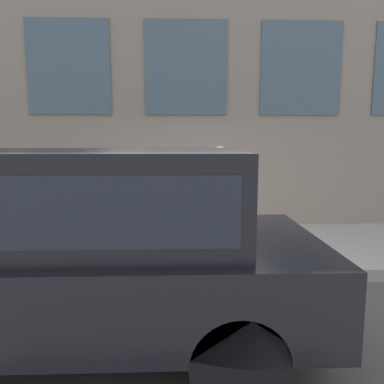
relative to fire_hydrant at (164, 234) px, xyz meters
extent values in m
plane|color=#514F4C|center=(-0.43, -0.37, -0.60)|extent=(80.00, 80.00, 0.00)
cube|color=#B2ADA3|center=(0.97, -0.37, -0.51)|extent=(2.79, 60.00, 0.18)
cube|color=#4C6070|center=(2.34, -2.65, 2.74)|extent=(0.03, 1.61, 1.81)
cube|color=#4C6070|center=(2.34, -0.37, 2.74)|extent=(0.03, 1.61, 1.81)
cube|color=#4C6070|center=(2.34, 1.90, 2.74)|extent=(0.03, 1.61, 1.81)
cylinder|color=gold|center=(0.00, 0.00, -0.40)|extent=(0.28, 0.28, 0.04)
cylinder|color=gold|center=(0.00, 0.00, -0.06)|extent=(0.21, 0.21, 0.70)
sphere|color=#A4891E|center=(0.00, 0.00, 0.29)|extent=(0.22, 0.22, 0.22)
cylinder|color=black|center=(0.00, 0.00, 0.35)|extent=(0.07, 0.07, 0.09)
cylinder|color=gold|center=(0.00, -0.15, 0.02)|extent=(0.09, 0.10, 0.09)
cylinder|color=gold|center=(0.00, 0.15, 0.02)|extent=(0.09, 0.10, 0.09)
cylinder|color=navy|center=(0.10, -0.82, -0.02)|extent=(0.12, 0.12, 0.80)
cylinder|color=navy|center=(0.27, -0.82, -0.02)|extent=(0.12, 0.12, 0.80)
cube|color=yellow|center=(0.18, -0.82, 0.68)|extent=(0.22, 0.15, 0.60)
cylinder|color=yellow|center=(0.03, -0.82, 0.70)|extent=(0.09, 0.09, 0.57)
cylinder|color=yellow|center=(0.34, -0.82, 0.70)|extent=(0.09, 0.09, 0.57)
sphere|color=#8C6647|center=(0.18, -0.82, 1.12)|extent=(0.27, 0.27, 0.27)
cylinder|color=black|center=(-2.75, -0.64, -0.23)|extent=(0.24, 0.73, 0.73)
cylinder|color=black|center=(-1.01, -0.64, -0.23)|extent=(0.24, 0.73, 0.73)
cube|color=black|center=(-1.88, 0.74, 0.11)|extent=(1.98, 4.45, 0.69)
cube|color=black|center=(-1.88, 0.63, 0.86)|extent=(1.74, 2.76, 0.80)
cube|color=#1E232D|center=(-1.88, 0.63, 0.86)|extent=(1.75, 2.54, 0.51)
camera|label=1|loc=(-5.24, -0.22, 1.35)|focal=35.00mm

